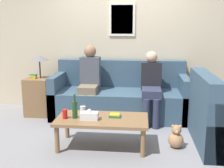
# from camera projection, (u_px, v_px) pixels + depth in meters

# --- Properties ---
(ground_plane) EXTENTS (16.00, 16.00, 0.00)m
(ground_plane) POSITION_uv_depth(u_px,v_px,m) (117.00, 126.00, 4.55)
(ground_plane) COLOR gray
(wall_back) EXTENTS (9.00, 0.08, 2.60)m
(wall_back) POSITION_uv_depth(u_px,v_px,m) (122.00, 41.00, 5.27)
(wall_back) COLOR beige
(wall_back) RESTS_ON ground_plane
(couch_main) EXTENTS (2.34, 0.92, 0.97)m
(couch_main) POSITION_uv_depth(u_px,v_px,m) (120.00, 97.00, 5.01)
(couch_main) COLOR #385166
(couch_main) RESTS_ON ground_plane
(coffee_table) EXTENTS (1.21, 0.62, 0.40)m
(coffee_table) POSITION_uv_depth(u_px,v_px,m) (102.00, 122.00, 3.72)
(coffee_table) COLOR olive
(coffee_table) RESTS_ON ground_plane
(side_table_with_lamp) EXTENTS (0.43, 0.43, 1.09)m
(side_table_with_lamp) POSITION_uv_depth(u_px,v_px,m) (39.00, 93.00, 5.05)
(side_table_with_lamp) COLOR olive
(side_table_with_lamp) RESTS_ON ground_plane
(wine_bottle) EXTENTS (0.07, 0.07, 0.32)m
(wine_bottle) POSITION_uv_depth(u_px,v_px,m) (75.00, 109.00, 3.69)
(wine_bottle) COLOR #19421E
(wine_bottle) RESTS_ON coffee_table
(drinking_glass) EXTENTS (0.08, 0.08, 0.09)m
(drinking_glass) POSITION_uv_depth(u_px,v_px,m) (83.00, 109.00, 3.94)
(drinking_glass) COLOR silver
(drinking_glass) RESTS_ON coffee_table
(book_stack) EXTENTS (0.16, 0.11, 0.04)m
(book_stack) POSITION_uv_depth(u_px,v_px,m) (115.00, 116.00, 3.75)
(book_stack) COLOR #237547
(book_stack) RESTS_ON coffee_table
(soda_can) EXTENTS (0.07, 0.07, 0.12)m
(soda_can) POSITION_uv_depth(u_px,v_px,m) (65.00, 114.00, 3.69)
(soda_can) COLOR red
(soda_can) RESTS_ON coffee_table
(tissue_box) EXTENTS (0.23, 0.12, 0.15)m
(tissue_box) POSITION_uv_depth(u_px,v_px,m) (89.00, 116.00, 3.64)
(tissue_box) COLOR silver
(tissue_box) RESTS_ON coffee_table
(person_left) EXTENTS (0.34, 0.58, 1.26)m
(person_left) POSITION_uv_depth(u_px,v_px,m) (89.00, 78.00, 4.85)
(person_left) COLOR #756651
(person_left) RESTS_ON ground_plane
(person_right) EXTENTS (0.34, 0.66, 1.18)m
(person_right) POSITION_uv_depth(u_px,v_px,m) (151.00, 84.00, 4.66)
(person_right) COLOR #2D334C
(person_right) RESTS_ON ground_plane
(teddy_bear) EXTENTS (0.20, 0.20, 0.32)m
(teddy_bear) POSITION_uv_depth(u_px,v_px,m) (176.00, 138.00, 3.73)
(teddy_bear) COLOR #A87A51
(teddy_bear) RESTS_ON ground_plane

